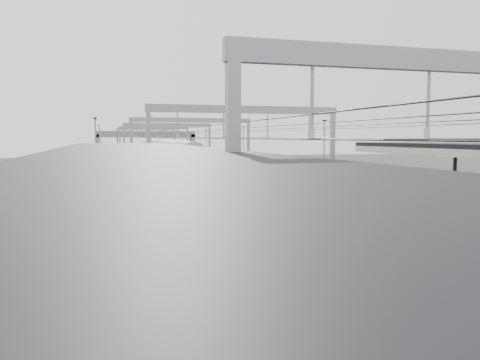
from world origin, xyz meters
TOP-DOWN VIEW (x-y plane):
  - platform_left at (-8.00, 45.00)m, footprint 4.00×120.00m
  - platform_right at (8.00, 45.00)m, footprint 4.00×120.00m
  - tracks at (0.00, 45.00)m, footprint 11.40×140.00m
  - overhead_line at (0.00, 51.62)m, footprint 13.00×140.00m
  - canopy_left at (-8.02, 2.99)m, footprint 4.40×30.00m
  - overbridge at (0.00, 100.00)m, footprint 22.00×2.20m
  - wall_left at (-11.20, 45.00)m, footprint 0.30×120.00m
  - wall_right at (11.20, 45.00)m, footprint 0.30×120.00m
  - train at (-1.50, 52.60)m, footprint 2.61×47.56m
  - signal_green at (-5.20, 71.68)m, footprint 0.32×0.32m
  - signal_red_near at (3.20, 62.77)m, footprint 0.32×0.32m
  - signal_red_far at (5.40, 75.06)m, footprint 0.32×0.32m

SIDE VIEW (x-z plane):
  - tracks at x=0.00m, z-range -0.05..0.15m
  - platform_left at x=-8.00m, z-range 0.00..1.00m
  - platform_right at x=8.00m, z-range 0.00..1.00m
  - wall_left at x=-11.20m, z-range 0.00..3.20m
  - wall_right at x=11.20m, z-range 0.00..3.20m
  - train at x=-1.50m, z-range -0.03..4.10m
  - signal_green at x=-5.20m, z-range 0.68..4.15m
  - signal_red_near at x=3.20m, z-range 0.68..4.15m
  - signal_red_far at x=5.40m, z-range 0.68..4.15m
  - canopy_left at x=-8.02m, z-range 2.97..7.21m
  - overbridge at x=0.00m, z-range 1.86..8.76m
  - overhead_line at x=0.00m, z-range 2.84..9.44m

